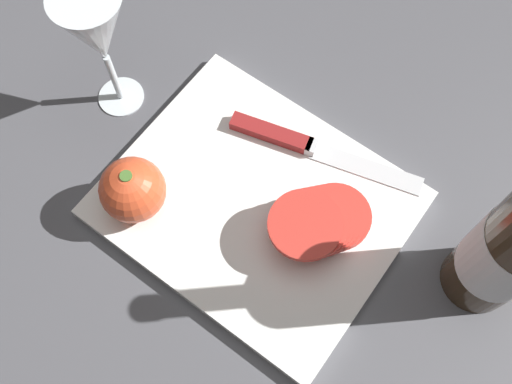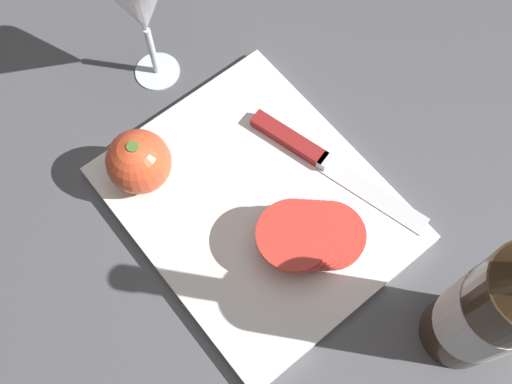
% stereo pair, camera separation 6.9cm
% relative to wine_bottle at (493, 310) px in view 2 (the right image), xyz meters
% --- Properties ---
extents(ground_plane, '(3.00, 3.00, 0.00)m').
position_rel_wine_bottle_xyz_m(ground_plane, '(-0.33, -0.10, -0.12)').
color(ground_plane, '#4C4C51').
extents(cutting_board, '(0.34, 0.28, 0.02)m').
position_rel_wine_bottle_xyz_m(cutting_board, '(-0.26, -0.08, -0.11)').
color(cutting_board, white).
rests_on(cutting_board, ground_plane).
extents(wine_bottle, '(0.08, 0.08, 0.33)m').
position_rel_wine_bottle_xyz_m(wine_bottle, '(0.00, 0.00, 0.00)').
color(wine_bottle, '#332314').
rests_on(wine_bottle, ground_plane).
extents(wine_glass, '(0.08, 0.08, 0.19)m').
position_rel_wine_bottle_xyz_m(wine_glass, '(-0.50, -0.06, 0.01)').
color(wine_glass, silver).
rests_on(wine_glass, ground_plane).
extents(whole_tomato, '(0.08, 0.08, 0.08)m').
position_rel_wine_bottle_xyz_m(whole_tomato, '(-0.37, -0.16, -0.06)').
color(whole_tomato, '#DB4C28').
rests_on(whole_tomato, cutting_board).
extents(knife, '(0.25, 0.09, 0.01)m').
position_rel_wine_bottle_xyz_m(knife, '(-0.27, 0.01, -0.10)').
color(knife, silver).
rests_on(knife, cutting_board).
extents(tomato_slice_stack_near, '(0.10, 0.13, 0.05)m').
position_rel_wine_bottle_xyz_m(tomato_slice_stack_near, '(-0.18, -0.06, -0.08)').
color(tomato_slice_stack_near, red).
rests_on(tomato_slice_stack_near, cutting_board).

